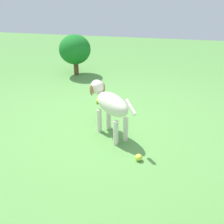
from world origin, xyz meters
TOP-DOWN VIEW (x-y plane):
  - ground at (0.00, 0.00)m, footprint 14.00×14.00m
  - dog at (0.14, 0.20)m, footprint 0.59×0.66m
  - tennis_ball_0 at (0.55, 0.59)m, footprint 0.07×0.07m
  - tennis_ball_1 at (-0.66, -0.19)m, footprint 0.07×0.07m
  - shrub_near at (-1.92, -1.04)m, footprint 0.65×0.59m

SIDE VIEW (x-z plane):
  - ground at x=0.00m, z-range 0.00..0.00m
  - tennis_ball_0 at x=0.55m, z-range 0.00..0.07m
  - tennis_ball_1 at x=-0.66m, z-range 0.00..0.07m
  - dog at x=0.14m, z-range 0.09..0.66m
  - shrub_near at x=-1.92m, z-range 0.10..0.88m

